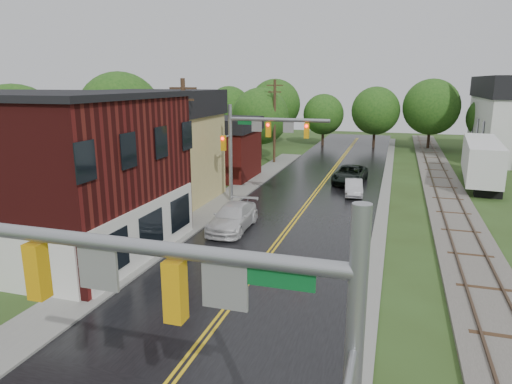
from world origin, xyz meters
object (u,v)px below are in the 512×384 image
at_px(tree_left_e, 261,118).
at_px(utility_pole_b, 185,148).
at_px(sedan_silver, 353,188).
at_px(utility_pole_c, 274,120).
at_px(suv_dark, 350,175).
at_px(brick_building, 30,172).
at_px(tree_left_b, 121,117).
at_px(traffic_signal_near, 219,328).
at_px(traffic_signal_far, 258,137).
at_px(pickup_white, 233,218).
at_px(semi_trailer, 482,159).
at_px(tree_left_a, 18,135).
at_px(tree_left_c, 199,124).

bearing_deg(tree_left_e, utility_pole_b, -85.10).
distance_m(tree_left_e, sedan_silver, 18.93).
xyz_separation_m(utility_pole_b, utility_pole_c, (0.00, 22.00, 0.00)).
bearing_deg(suv_dark, brick_building, -120.98).
bearing_deg(tree_left_b, utility_pole_c, 47.61).
xyz_separation_m(utility_pole_c, tree_left_e, (-2.05, 1.90, 0.09)).
bearing_deg(tree_left_b, brick_building, -72.39).
height_order(traffic_signal_near, suv_dark, traffic_signal_near).
distance_m(utility_pole_b, tree_left_e, 23.99).
xyz_separation_m(traffic_signal_far, utility_pole_c, (-3.33, 17.00, -0.25)).
distance_m(utility_pole_c, pickup_white, 23.78).
xyz_separation_m(utility_pole_b, sedan_silver, (9.78, 9.73, -4.09)).
height_order(brick_building, semi_trailer, brick_building).
height_order(utility_pole_b, semi_trailer, utility_pole_b).
xyz_separation_m(tree_left_a, tree_left_b, (2.00, 10.00, 0.60)).
bearing_deg(brick_building, semi_trailer, 43.02).
relative_size(traffic_signal_far, tree_left_e, 0.90).
distance_m(traffic_signal_far, sedan_silver, 9.10).
bearing_deg(traffic_signal_near, suv_dark, 92.05).
height_order(traffic_signal_near, utility_pole_b, utility_pole_b).
xyz_separation_m(tree_left_b, semi_trailer, (30.97, 7.00, -3.43)).
bearing_deg(brick_building, pickup_white, 32.13).
relative_size(utility_pole_c, pickup_white, 1.73).
distance_m(suv_dark, semi_trailer, 11.31).
bearing_deg(suv_dark, semi_trailer, 17.79).
height_order(utility_pole_c, tree_left_c, utility_pole_c).
bearing_deg(traffic_signal_far, utility_pole_b, -123.68).
distance_m(brick_building, utility_pole_b, 9.03).
relative_size(suv_dark, semi_trailer, 0.45).
bearing_deg(tree_left_c, traffic_signal_far, -51.18).
xyz_separation_m(utility_pole_b, tree_left_a, (-13.05, -0.10, 0.39)).
relative_size(utility_pole_b, suv_dark, 1.62).
xyz_separation_m(utility_pole_c, tree_left_b, (-11.05, -12.10, 1.00)).
bearing_deg(traffic_signal_far, sedan_silver, 36.25).
bearing_deg(semi_trailer, tree_left_c, 177.87).
bearing_deg(traffic_signal_far, brick_building, -126.92).
height_order(sedan_silver, pickup_white, pickup_white).
height_order(utility_pole_c, pickup_white, utility_pole_c).
bearing_deg(utility_pole_b, tree_left_a, -179.55).
bearing_deg(tree_left_a, traffic_signal_near, -40.47).
height_order(traffic_signal_far, tree_left_b, tree_left_b).
bearing_deg(sedan_silver, utility_pole_b, -142.44).
relative_size(brick_building, utility_pole_b, 1.59).
relative_size(utility_pole_c, tree_left_e, 1.10).
relative_size(brick_building, tree_left_e, 1.75).
distance_m(traffic_signal_near, suv_dark, 34.47).
relative_size(utility_pole_c, semi_trailer, 0.73).
bearing_deg(utility_pole_b, pickup_white, -17.99).
relative_size(tree_left_c, pickup_white, 1.47).
relative_size(tree_left_e, sedan_silver, 2.13).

